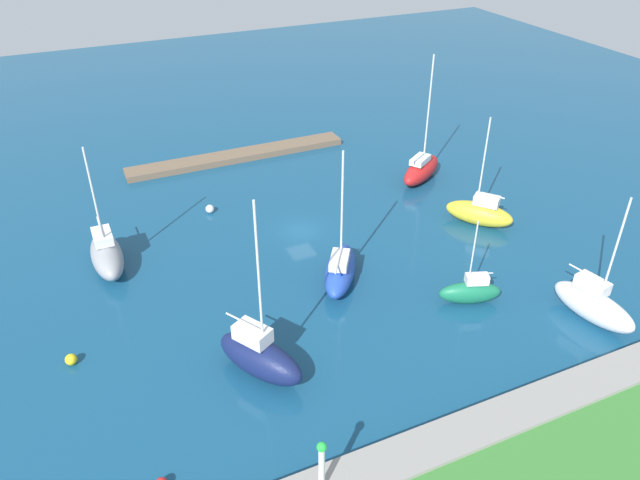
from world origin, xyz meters
name	(u,v)px	position (x,y,z in m)	size (l,w,h in m)	color
water	(301,231)	(0.00, 0.00, 0.00)	(160.00, 160.00, 0.00)	navy
pier_dock	(238,156)	(0.46, -18.84, 0.37)	(26.78, 2.81, 0.75)	brown
breakwater	(474,433)	(0.00, 27.91, 0.60)	(62.88, 2.91, 1.21)	gray
harbor_beacon	(322,463)	(10.51, 27.91, 3.36)	(0.56, 0.56, 3.73)	silver
sailboat_navy_lone_south	(260,356)	(10.22, 16.83, 1.62)	(5.80, 7.44, 14.15)	#141E4C
sailboat_green_far_south	(470,291)	(-8.22, 16.21, 1.10)	(5.34, 3.26, 7.77)	#19724C
sailboat_blue_far_north	(340,269)	(0.22, 9.17, 1.26)	(6.26, 7.74, 12.09)	#2347B2
sailboat_gray_east_end	(107,254)	(18.15, -1.25, 1.42)	(2.70, 7.42, 11.82)	gray
sailboat_red_outer_mooring	(421,169)	(-16.73, -4.67, 1.34)	(7.61, 6.10, 14.13)	red
sailboat_white_along_channel	(593,304)	(-15.70, 21.93, 1.44)	(3.47, 7.28, 11.10)	white
sailboat_yellow_center_basin	(480,212)	(-16.71, 6.09, 1.32)	(5.93, 6.64, 11.16)	yellow
mooring_buoy_white	(210,209)	(7.18, -7.22, 0.43)	(0.87, 0.87, 0.87)	white
mooring_buoy_yellow	(71,359)	(22.41, 10.29, 0.43)	(0.85, 0.85, 0.85)	yellow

